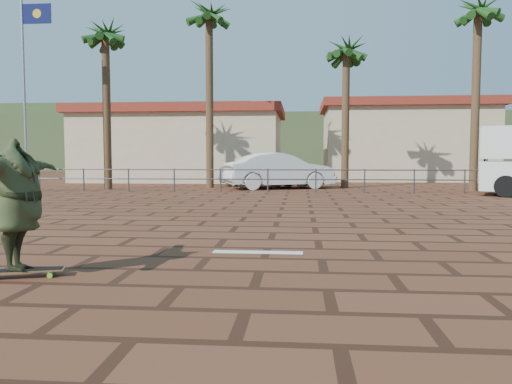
{
  "coord_description": "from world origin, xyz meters",
  "views": [
    {
      "loc": [
        1.35,
        -8.84,
        1.48
      ],
      "look_at": [
        0.49,
        0.81,
        0.8
      ],
      "focal_mm": 35.0,
      "sensor_mm": 36.0,
      "label": 1
    }
  ],
  "objects_px": {
    "longboard": "(21,271)",
    "skateboarder": "(18,204)",
    "car_silver": "(259,173)",
    "car_white": "(280,171)"
  },
  "relations": [
    {
      "from": "car_silver",
      "to": "car_white",
      "type": "distance_m",
      "value": 1.87
    },
    {
      "from": "skateboarder",
      "to": "car_silver",
      "type": "relative_size",
      "value": 0.48
    },
    {
      "from": "skateboarder",
      "to": "car_white",
      "type": "distance_m",
      "value": 17.76
    },
    {
      "from": "skateboarder",
      "to": "car_silver",
      "type": "height_order",
      "value": "skateboarder"
    },
    {
      "from": "car_silver",
      "to": "skateboarder",
      "type": "bearing_deg",
      "value": -158.47
    },
    {
      "from": "skateboarder",
      "to": "car_white",
      "type": "bearing_deg",
      "value": -7.42
    },
    {
      "from": "longboard",
      "to": "car_silver",
      "type": "distance_m",
      "value": 19.14
    },
    {
      "from": "longboard",
      "to": "skateboarder",
      "type": "relative_size",
      "value": 0.52
    },
    {
      "from": "longboard",
      "to": "car_silver",
      "type": "bearing_deg",
      "value": 67.47
    },
    {
      "from": "skateboarder",
      "to": "car_silver",
      "type": "distance_m",
      "value": 19.14
    }
  ]
}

